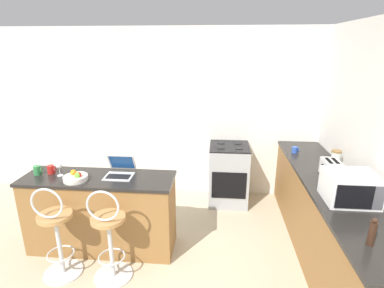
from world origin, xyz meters
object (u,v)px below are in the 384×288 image
Objects in this scene: bar_stool_near at (57,234)px; stove_range at (228,174)px; bar_stool_far at (109,237)px; mug_green at (38,170)px; fruit_bowl at (76,177)px; pepper_mill at (372,232)px; mug_blue at (295,150)px; storage_jar at (336,159)px; microwave at (350,188)px; toaster at (331,168)px; laptop at (120,170)px; wine_glass_short at (59,166)px; mug_red at (51,169)px.

stove_range is at bearing 44.50° from bar_stool_near.
bar_stool_far is 1.20m from mug_green.
pepper_mill is (2.67, -0.88, 0.07)m from fruit_bowl.
mug_blue is (2.12, 1.53, 0.46)m from bar_stool_far.
storage_jar is at bearing 18.84° from bar_stool_near.
bar_stool_near reaches higher than mug_green.
storage_jar reaches higher than stove_range.
microwave is 2.10× the size of storage_jar.
toaster is 0.80m from mug_blue.
stove_range is at bearing 54.85° from bar_stool_far.
laptop is 3.34× the size of mug_blue.
wine_glass_short is 0.27m from fruit_bowl.
bar_stool_far is at bearing -125.15° from stove_range.
bar_stool_near is 0.91m from laptop.
microwave is 3.30m from mug_green.
mug_red is 0.44× the size of pepper_mill.
wine_glass_short is at bearing 108.24° from bar_stool_near.
bar_stool_far is at bearing -144.24° from mug_blue.
mug_red is (-0.84, 0.55, 0.47)m from bar_stool_far.
laptop is 1.81m from stove_range.
bar_stool_far reaches higher than fruit_bowl.
stove_range is at bearing 42.60° from laptop.
microwave is 3.03m from wine_glass_short.
mug_red is (-3.14, 0.37, -0.09)m from microwave.
pepper_mill is (0.96, -2.25, 0.56)m from stove_range.
bar_stool_near is at bearing -101.15° from fruit_bowl.
storage_jar is at bearing 8.66° from mug_green.
bar_stool_far is 4.03× the size of fruit_bowl.
storage_jar is (3.03, 1.03, 0.53)m from bar_stool_near.
mug_blue is at bearing -14.35° from stove_range.
laptop reaches higher than toaster.
microwave is (2.34, -0.40, 0.08)m from laptop.
mug_blue is (2.67, 1.53, 0.46)m from bar_stool_near.
bar_stool_far is 2.73m from storage_jar.
fruit_bowl is (0.24, -0.11, -0.08)m from wine_glass_short.
stove_range is (-1.10, 0.99, -0.55)m from toaster.
bar_stool_near is 3.03m from toaster.
stove_range is 4.13× the size of pepper_mill.
storage_jar is 3.23m from wine_glass_short.
storage_jar is 3.50m from mug_green.
storage_jar is (1.24, -0.72, 0.57)m from stove_range.
microwave is 1.99m from stove_range.
storage_jar is (2.52, 0.45, 0.05)m from laptop.
bar_stool_far is 2.15m from stove_range.
microwave reaches higher than bar_stool_near.
storage_jar reaches higher than wine_glass_short.
laptop is 1.42× the size of pepper_mill.
mug_red is at bearing -149.80° from stove_range.
storage_jar is at bearing 9.59° from wine_glass_short.
toaster reaches higher than bar_stool_far.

